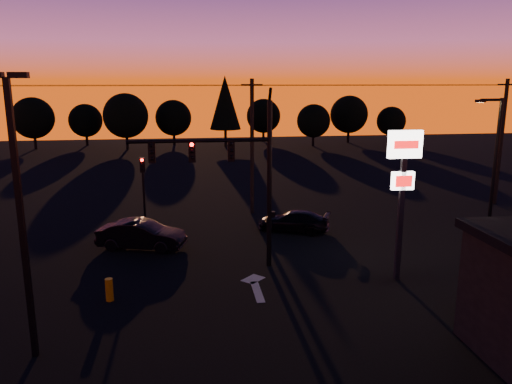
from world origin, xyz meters
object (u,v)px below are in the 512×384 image
(parking_lot_light, at_px, (19,201))
(pylon_sign, at_px, (403,174))
(bollard, at_px, (109,290))
(traffic_signal_mast, at_px, (236,167))
(secondary_signal, at_px, (143,182))
(streetlight, at_px, (493,166))
(car_right, at_px, (294,221))
(car_mid, at_px, (141,235))

(parking_lot_light, relative_size, pylon_sign, 1.34)
(parking_lot_light, height_order, bollard, parking_lot_light)
(traffic_signal_mast, distance_m, secondary_signal, 9.19)
(traffic_signal_mast, bearing_deg, streetlight, 6.14)
(parking_lot_light, bearing_deg, streetlight, 21.65)
(streetlight, height_order, bollard, streetlight)
(secondary_signal, relative_size, pylon_sign, 0.64)
(pylon_sign, height_order, bollard, pylon_sign)
(bollard, relative_size, car_right, 0.22)
(secondary_signal, height_order, bollard, secondary_signal)
(secondary_signal, distance_m, car_mid, 4.50)
(pylon_sign, xyz_separation_m, bollard, (-12.67, -0.51, -4.44))
(secondary_signal, distance_m, bollard, 10.78)
(bollard, distance_m, car_mid, 6.56)
(secondary_signal, bearing_deg, pylon_sign, -39.77)
(traffic_signal_mast, height_order, car_mid, traffic_signal_mast)
(secondary_signal, height_order, parking_lot_light, parking_lot_light)
(car_right, bearing_deg, bollard, -23.62)
(secondary_signal, distance_m, parking_lot_light, 14.90)
(parking_lot_light, distance_m, car_mid, 11.72)
(secondary_signal, bearing_deg, car_mid, -88.45)
(bollard, bearing_deg, traffic_signal_mast, 28.32)
(secondary_signal, bearing_deg, parking_lot_light, -99.79)
(streetlight, distance_m, car_right, 11.40)
(secondary_signal, relative_size, car_mid, 0.93)
(pylon_sign, height_order, streetlight, streetlight)
(streetlight, relative_size, bollard, 8.37)
(parking_lot_light, relative_size, car_right, 2.14)
(pylon_sign, bearing_deg, traffic_signal_mast, 160.64)
(secondary_signal, relative_size, streetlight, 0.54)
(traffic_signal_mast, xyz_separation_m, secondary_signal, (-4.90, 7.49, -2.07))
(car_mid, xyz_separation_m, car_right, (8.81, 1.97, -0.15))
(secondary_signal, xyz_separation_m, car_right, (8.92, -2.01, -2.24))
(bollard, height_order, car_right, car_right)
(pylon_sign, relative_size, bollard, 7.12)
(pylon_sign, height_order, car_right, pylon_sign)
(traffic_signal_mast, bearing_deg, bollard, -151.68)
(streetlight, bearing_deg, car_right, 158.32)
(car_right, bearing_deg, parking_lot_light, -17.59)
(pylon_sign, relative_size, car_mid, 1.46)
(secondary_signal, distance_m, car_right, 9.41)
(traffic_signal_mast, xyz_separation_m, car_mid, (-4.79, 3.51, -4.17))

